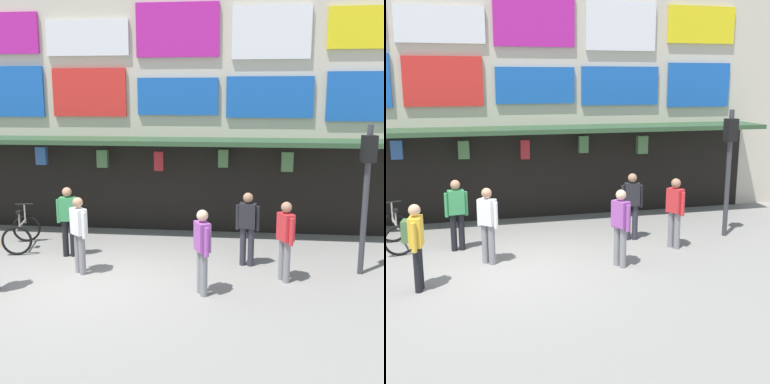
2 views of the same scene
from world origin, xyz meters
TOP-DOWN VIEW (x-y plane):
  - ground_plane at (0.00, 0.00)m, footprint 80.00×80.00m
  - shopfront at (-0.00, 4.57)m, footprint 18.00×2.60m
  - traffic_light_far at (5.59, 1.03)m, footprint 0.30×0.34m
  - bicycle_parked at (-2.46, 1.92)m, footprint 0.97×1.29m
  - pedestrian_in_blue at (-1.82, -0.74)m, footprint 0.39×0.53m
  - pedestrian_in_yellow at (-0.42, 0.39)m, footprint 0.42×0.40m
  - pedestrian_in_green at (3.15, 1.27)m, footprint 0.52×0.28m
  - pedestrian_in_black at (3.92, 0.43)m, footprint 0.36×0.48m
  - pedestrian_in_red at (-1.05, 1.45)m, footprint 0.53×0.26m
  - pedestrian_in_purple at (2.29, -0.44)m, footprint 0.36×0.48m

SIDE VIEW (x-z plane):
  - ground_plane at x=0.00m, z-range 0.00..0.00m
  - bicycle_parked at x=-2.46m, z-range -0.13..0.92m
  - pedestrian_in_yellow at x=-0.42m, z-range 0.11..1.79m
  - pedestrian_in_green at x=3.15m, z-range 0.11..1.79m
  - pedestrian_in_black at x=3.92m, z-range 0.11..1.79m
  - pedestrian_in_red at x=-1.05m, z-range 0.11..1.79m
  - pedestrian_in_purple at x=2.29m, z-range 0.11..1.79m
  - pedestrian_in_blue at x=-1.82m, z-range 0.14..1.82m
  - traffic_light_far at x=5.59m, z-range 0.54..3.74m
  - shopfront at x=0.00m, z-range -0.04..7.96m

